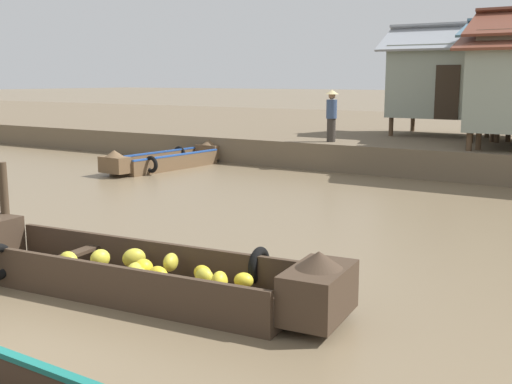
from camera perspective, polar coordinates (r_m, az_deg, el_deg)
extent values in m
plane|color=#726047|center=(14.03, 7.16, -1.66)|extent=(300.00, 300.00, 0.00)
cube|color=brown|center=(28.38, 20.41, 4.64)|extent=(160.00, 20.00, 0.86)
cube|color=#3D2D21|center=(8.88, -11.51, -8.41)|extent=(5.01, 1.78, 0.12)
cube|color=#3D2D21|center=(9.26, -9.27, -5.74)|extent=(4.89, 0.58, 0.44)
cube|color=#3D2D21|center=(8.35, -14.13, -7.69)|extent=(4.89, 0.58, 0.44)
cube|color=#3D2D21|center=(7.46, 5.66, -9.01)|extent=(0.74, 1.15, 0.59)
cone|color=#3D2D21|center=(7.34, 5.71, -6.10)|extent=(0.61, 0.61, 0.20)
cube|color=#3D2D21|center=(9.45, -16.61, -5.57)|extent=(0.32, 1.17, 0.05)
torus|color=black|center=(8.53, 0.28, -6.69)|extent=(0.17, 0.53, 0.52)
ellipsoid|color=yellow|center=(8.24, -10.66, -7.43)|extent=(0.42, 0.39, 0.22)
ellipsoid|color=yellow|center=(9.05, -16.61, -5.98)|extent=(0.37, 0.30, 0.26)
ellipsoid|color=yellow|center=(8.41, -10.85, -7.04)|extent=(0.30, 0.33, 0.23)
ellipsoid|color=gold|center=(8.65, -7.72, -6.31)|extent=(0.30, 0.37, 0.25)
ellipsoid|color=yellow|center=(8.18, -1.12, -8.01)|extent=(0.31, 0.29, 0.21)
ellipsoid|color=yellow|center=(8.21, -8.84, -7.57)|extent=(0.37, 0.33, 0.27)
ellipsoid|color=yellow|center=(8.26, -4.83, -7.37)|extent=(0.39, 0.33, 0.21)
ellipsoid|color=yellow|center=(7.91, -3.33, -8.14)|extent=(0.29, 0.34, 0.27)
ellipsoid|color=yellow|center=(8.48, -10.17, -6.82)|extent=(0.30, 0.32, 0.25)
ellipsoid|color=gold|center=(8.95, -10.97, -5.89)|extent=(0.37, 0.40, 0.27)
ellipsoid|color=yellow|center=(8.92, -13.91, -5.85)|extent=(0.27, 0.32, 0.25)
ellipsoid|color=yellow|center=(8.14, -4.70, -7.71)|extent=(0.27, 0.24, 0.24)
cube|color=brown|center=(20.64, -8.11, 2.28)|extent=(1.36, 3.88, 0.12)
cube|color=brown|center=(20.96, -9.11, 3.01)|extent=(0.36, 3.81, 0.34)
cube|color=brown|center=(20.26, -7.11, 2.81)|extent=(0.36, 3.81, 0.34)
cube|color=#234C9E|center=(20.94, -9.12, 3.53)|extent=(0.37, 3.81, 0.05)
cube|color=#234C9E|center=(20.24, -7.12, 3.35)|extent=(0.37, 3.81, 0.05)
cube|color=brown|center=(22.18, -4.22, 3.68)|extent=(0.96, 0.57, 0.48)
cone|color=brown|center=(22.14, -4.23, 4.54)|extent=(0.60, 0.60, 0.20)
cube|color=brown|center=(19.14, -12.65, 2.42)|extent=(0.96, 0.57, 0.48)
cone|color=brown|center=(19.09, -12.69, 3.42)|extent=(0.60, 0.60, 0.20)
cube|color=brown|center=(20.04, -9.75, 2.71)|extent=(0.99, 0.27, 0.05)
torus|color=black|center=(21.95, -6.95, 3.47)|extent=(0.53, 0.16, 0.52)
torus|color=black|center=(19.27, -9.46, 2.48)|extent=(0.53, 0.16, 0.52)
cylinder|color=#4C3826|center=(23.00, 12.11, 5.80)|extent=(0.16, 0.16, 0.66)
cylinder|color=#4C3826|center=(21.96, 21.86, 5.10)|extent=(0.16, 0.16, 0.66)
cylinder|color=#4C3826|center=(25.23, 13.99, 6.09)|extent=(0.16, 0.16, 0.66)
cube|color=gray|center=(23.48, 17.86, 9.48)|extent=(4.35, 2.76, 2.50)
cube|color=#2D2319|center=(22.13, 16.89, 8.61)|extent=(0.80, 0.04, 1.80)
cube|color=#9399A0|center=(22.86, 17.63, 13.32)|extent=(5.05, 1.86, 1.01)
cube|color=#9399A0|center=(24.19, 18.49, 13.07)|extent=(5.05, 1.86, 1.01)
cylinder|color=#4C3826|center=(21.12, 18.88, 5.29)|extent=(0.16, 0.16, 0.79)
cylinder|color=#4C3826|center=(23.33, 20.20, 5.62)|extent=(0.16, 0.16, 0.79)
cylinder|color=#4C3826|center=(18.80, 18.71, 4.34)|extent=(0.16, 0.16, 0.52)
cylinder|color=#4C3826|center=(21.72, 20.61, 4.94)|extent=(0.16, 0.16, 0.52)
cylinder|color=#4C3826|center=(19.12, 19.48, 4.44)|extent=(0.16, 0.16, 0.56)
cylinder|color=#4C3826|center=(21.52, 20.96, 4.93)|extent=(0.16, 0.16, 0.56)
cylinder|color=#332D28|center=(20.53, 6.81, 5.58)|extent=(0.28, 0.28, 0.75)
cylinder|color=#384C70|center=(20.49, 6.85, 7.46)|extent=(0.34, 0.34, 0.60)
sphere|color=#9E7556|center=(20.47, 6.88, 8.63)|extent=(0.22, 0.22, 0.22)
cone|color=tan|center=(20.47, 6.89, 8.97)|extent=(0.44, 0.44, 0.14)
cylinder|color=#423323|center=(11.03, -21.75, -1.47)|extent=(0.14, 0.14, 1.54)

